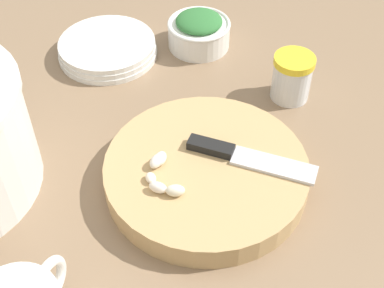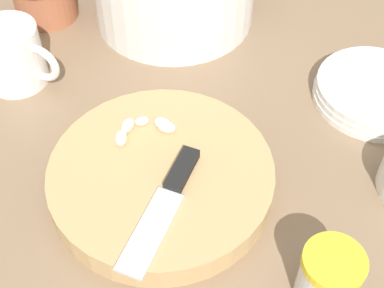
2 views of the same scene
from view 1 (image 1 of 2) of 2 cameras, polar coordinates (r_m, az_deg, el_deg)
ground_plane at (r=0.79m, az=-1.21°, el=-2.53°), size 5.00×5.00×0.00m
cutting_board at (r=0.75m, az=1.51°, el=-3.12°), size 0.29×0.29×0.04m
chef_knife at (r=0.75m, az=5.45°, el=-1.30°), size 0.07×0.19×0.01m
garlic_cloves at (r=0.72m, az=-3.30°, el=-3.21°), size 0.08×0.06×0.02m
herb_bowl at (r=1.00m, az=0.74°, el=11.97°), size 0.12×0.12×0.06m
spice_jar at (r=0.89m, az=10.61°, el=7.02°), size 0.07×0.07×0.08m
plate_stack at (r=0.99m, az=-9.00°, el=10.04°), size 0.18×0.18×0.03m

